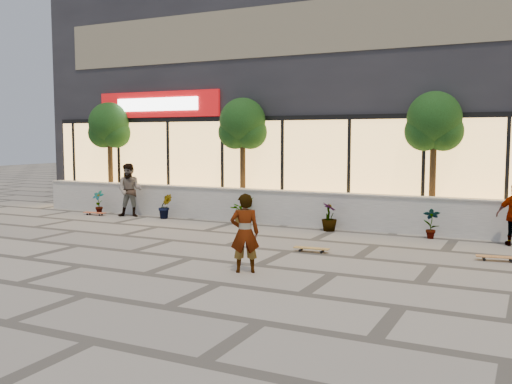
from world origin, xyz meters
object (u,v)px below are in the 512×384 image
at_px(tree_mideast, 434,125).
at_px(skater_center, 245,233).
at_px(skateboard_left, 95,213).
at_px(tree_midwest, 243,127).
at_px(skater_left, 130,190).
at_px(skateboard_center, 311,248).
at_px(tree_west, 110,128).
at_px(skateboard_right_near, 497,257).

height_order(tree_mideast, skater_center, tree_mideast).
bearing_deg(skateboard_left, tree_midwest, 13.36).
xyz_separation_m(tree_mideast, skater_center, (-2.47, -6.71, -2.21)).
distance_m(tree_mideast, skater_left, 9.83).
distance_m(skater_left, skateboard_left, 1.58).
xyz_separation_m(tree_mideast, skateboard_center, (-2.00, -4.27, -2.90)).
height_order(tree_midwest, skater_center, tree_midwest).
bearing_deg(skateboard_center, skateboard_left, 158.59).
xyz_separation_m(tree_west, skateboard_center, (9.50, -4.27, -2.90)).
bearing_deg(skater_left, skateboard_center, -44.15).
relative_size(skateboard_left, skateboard_right_near, 0.93).
bearing_deg(skater_left, skateboard_left, 166.63).
height_order(tree_midwest, tree_mideast, same).
distance_m(skateboard_center, skateboard_left, 9.24).
height_order(tree_midwest, skateboard_left, tree_midwest).
distance_m(skateboard_center, skateboard_right_near, 4.01).
bearing_deg(skater_left, skateboard_right_near, -33.35).
relative_size(tree_west, skater_center, 2.51).
distance_m(skater_left, skateboard_right_near, 11.64).
bearing_deg(tree_mideast, skater_left, -171.62).
relative_size(tree_midwest, skater_left, 2.20).
bearing_deg(skater_left, tree_mideast, -14.82).
height_order(tree_mideast, skateboard_left, tree_mideast).
bearing_deg(skateboard_right_near, tree_midwest, 147.82).
bearing_deg(skateboard_left, skater_left, 4.57).
relative_size(skateboard_center, skateboard_left, 1.03).
xyz_separation_m(tree_west, tree_mideast, (11.50, 0.00, 0.00)).
height_order(tree_midwest, skater_left, tree_midwest).
relative_size(tree_west, tree_mideast, 1.00).
bearing_deg(skateboard_center, tree_west, 151.00).
bearing_deg(tree_west, skater_center, -36.63).
relative_size(tree_mideast, skateboard_center, 4.63).
bearing_deg(skateboard_right_near, skateboard_left, 163.24).
bearing_deg(skateboard_center, tree_midwest, 128.35).
height_order(tree_west, skateboard_center, tree_west).
distance_m(tree_west, skateboard_left, 3.40).
bearing_deg(skateboard_right_near, tree_mideast, 110.52).
height_order(tree_west, skater_left, tree_west).
height_order(tree_midwest, skateboard_right_near, tree_midwest).
bearing_deg(skateboard_right_near, skateboard_center, -176.76).
distance_m(tree_west, skateboard_right_near, 14.16).
bearing_deg(skateboard_right_near, skater_center, -152.05).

